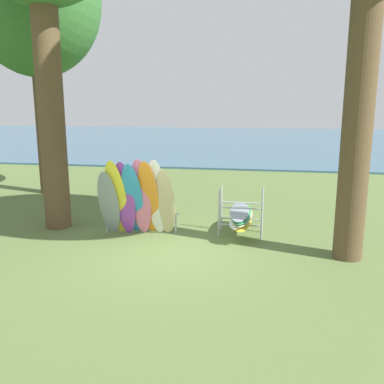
# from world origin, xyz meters

# --- Properties ---
(ground_plane) EXTENTS (80.00, 80.00, 0.00)m
(ground_plane) POSITION_xyz_m (0.00, 0.00, 0.00)
(ground_plane) COLOR #566B38
(lake_water) EXTENTS (80.00, 36.00, 0.10)m
(lake_water) POSITION_xyz_m (0.00, 30.42, 0.05)
(lake_water) COLOR #38607A
(lake_water) RESTS_ON ground
(tree_mid_behind) EXTENTS (4.74, 4.74, 9.80)m
(tree_mid_behind) POSITION_xyz_m (-6.11, 5.70, 7.02)
(tree_mid_behind) COLOR brown
(tree_mid_behind) RESTS_ON ground
(leaning_board_pile) EXTENTS (2.03, 1.03, 2.10)m
(leaning_board_pile) POSITION_xyz_m (-1.00, 1.02, 0.99)
(leaning_board_pile) COLOR gray
(leaning_board_pile) RESTS_ON ground
(board_storage_rack) EXTENTS (1.15, 2.13, 1.25)m
(board_storage_rack) POSITION_xyz_m (1.65, 1.66, 0.52)
(board_storage_rack) COLOR #9EA0A5
(board_storage_rack) RESTS_ON ground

